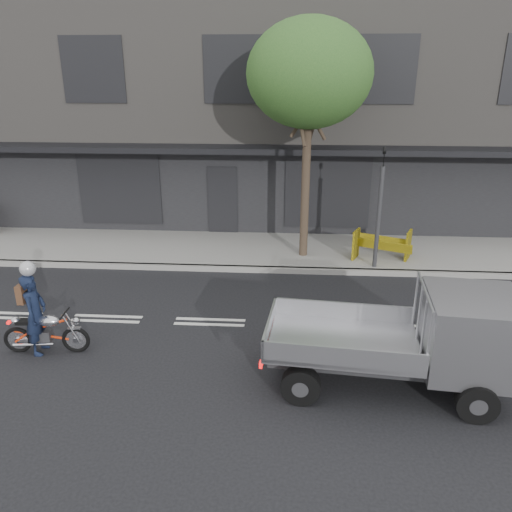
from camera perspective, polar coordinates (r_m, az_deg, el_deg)
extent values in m
plane|color=black|center=(11.50, -5.30, -7.54)|extent=(80.00, 80.00, 0.00)
cube|color=gray|center=(15.74, -2.68, 0.73)|extent=(32.00, 3.20, 0.15)
cube|color=gray|center=(14.26, -3.39, -1.44)|extent=(32.00, 0.20, 0.15)
cube|color=slate|center=(21.43, -0.81, 16.76)|extent=(26.00, 10.00, 8.00)
cylinder|color=#382B21|center=(14.62, 5.64, 6.98)|extent=(0.24, 0.24, 4.00)
ellipsoid|color=#214B1C|center=(14.23, 6.12, 20.02)|extent=(3.40, 3.40, 2.89)
cylinder|color=#2D2D30|center=(14.14, 13.80, 3.92)|extent=(0.12, 0.12, 3.00)
imported|color=black|center=(13.76, 14.42, 10.91)|extent=(0.08, 0.10, 0.50)
torus|color=black|center=(11.30, -25.55, -8.64)|extent=(0.57, 0.12, 0.57)
torus|color=black|center=(10.85, -19.88, -8.99)|extent=(0.57, 0.12, 0.57)
cube|color=#2D2D30|center=(11.04, -23.06, -8.40)|extent=(0.30, 0.22, 0.23)
ellipsoid|color=silver|center=(10.83, -22.64, -6.84)|extent=(0.48, 0.29, 0.23)
cube|color=black|center=(11.00, -24.60, -6.83)|extent=(0.46, 0.23, 0.07)
cylinder|color=black|center=(10.64, -21.04, -6.14)|extent=(0.07, 0.51, 0.03)
imported|color=#121A32|center=(10.88, -23.90, -6.11)|extent=(0.45, 0.64, 1.69)
cylinder|color=black|center=(8.81, 5.13, -14.55)|extent=(0.70, 0.31, 0.68)
cylinder|color=black|center=(10.09, 5.83, -9.65)|extent=(0.70, 0.31, 0.68)
cylinder|color=black|center=(9.13, 23.92, -15.10)|extent=(0.70, 0.31, 0.68)
cylinder|color=black|center=(10.37, 22.01, -10.31)|extent=(0.70, 0.31, 0.68)
cube|color=#2D2D30|center=(9.41, 14.41, -11.61)|extent=(4.16, 1.29, 0.12)
cube|color=#99989D|center=(9.31, 23.36, -8.06)|extent=(1.66, 1.74, 1.34)
cube|color=black|center=(9.14, 23.69, -5.94)|extent=(1.48, 1.64, 0.49)
cube|color=#B2B2B7|center=(9.19, 9.82, -9.65)|extent=(2.83, 1.99, 0.09)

